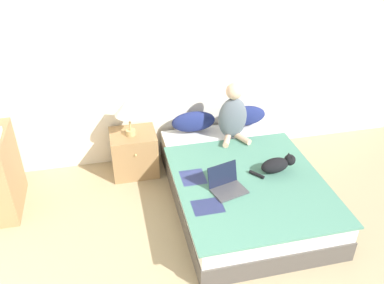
# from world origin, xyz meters

# --- Properties ---
(wall_back) EXTENTS (5.72, 0.05, 2.55)m
(wall_back) POSITION_xyz_m (0.00, 3.54, 1.27)
(wall_back) COLOR silver
(wall_back) RESTS_ON ground_plane
(bed) EXTENTS (1.52, 2.14, 0.41)m
(bed) POSITION_xyz_m (0.28, 2.39, 0.20)
(bed) COLOR #4C4742
(bed) RESTS_ON ground_plane
(pillow_near) EXTENTS (0.54, 0.20, 0.26)m
(pillow_near) POSITION_xyz_m (-0.05, 3.34, 0.54)
(pillow_near) COLOR navy
(pillow_near) RESTS_ON bed
(pillow_far) EXTENTS (0.54, 0.20, 0.26)m
(pillow_far) POSITION_xyz_m (0.61, 3.34, 0.54)
(pillow_far) COLOR navy
(pillow_far) RESTS_ON bed
(person_sitting) EXTENTS (0.36, 0.34, 0.70)m
(person_sitting) POSITION_xyz_m (0.36, 3.09, 0.71)
(person_sitting) COLOR slate
(person_sitting) RESTS_ON bed
(cat_tabby) EXTENTS (0.51, 0.21, 0.18)m
(cat_tabby) POSITION_xyz_m (0.62, 2.31, 0.50)
(cat_tabby) COLOR black
(cat_tabby) RESTS_ON bed
(laptop_open) EXTENTS (0.39, 0.36, 0.24)m
(laptop_open) POSITION_xyz_m (0.00, 2.13, 0.47)
(laptop_open) COLOR #424247
(laptop_open) RESTS_ON bed
(nightstand) EXTENTS (0.54, 0.48, 0.53)m
(nightstand) POSITION_xyz_m (-0.81, 3.23, 0.27)
(nightstand) COLOR #937047
(nightstand) RESTS_ON ground_plane
(table_lamp) EXTENTS (0.32, 0.32, 0.48)m
(table_lamp) POSITION_xyz_m (-0.83, 3.21, 0.90)
(table_lamp) COLOR tan
(table_lamp) RESTS_ON nightstand
(bookshelf) EXTENTS (0.24, 0.72, 0.90)m
(bookshelf) POSITION_xyz_m (-2.21, 2.88, 0.45)
(bookshelf) COLOR #99754C
(bookshelf) RESTS_ON ground_plane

